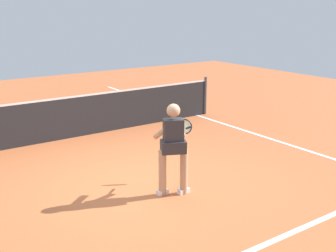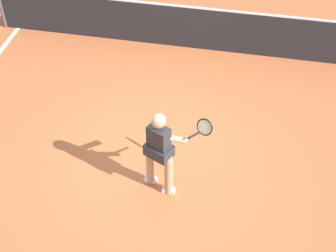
# 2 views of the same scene
# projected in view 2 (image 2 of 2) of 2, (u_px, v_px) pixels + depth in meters

# --- Properties ---
(ground_plane) EXTENTS (25.77, 25.77, 0.00)m
(ground_plane) POSITION_uv_depth(u_px,v_px,m) (154.00, 156.00, 8.44)
(ground_plane) COLOR #C66638
(court_net) EXTENTS (8.58, 0.08, 1.09)m
(court_net) POSITION_uv_depth(u_px,v_px,m) (187.00, 27.00, 10.48)
(court_net) COLOR #4C4C51
(court_net) RESTS_ON ground
(tennis_player) EXTENTS (1.03, 0.83, 1.55)m
(tennis_player) POSITION_uv_depth(u_px,v_px,m) (161.00, 149.00, 7.37)
(tennis_player) COLOR tan
(tennis_player) RESTS_ON ground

